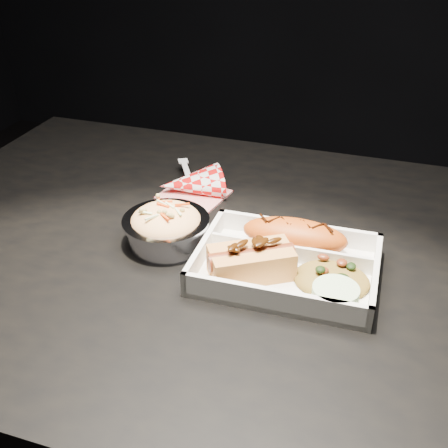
{
  "coord_description": "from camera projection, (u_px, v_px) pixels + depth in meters",
  "views": [
    {
      "loc": [
        0.19,
        -0.69,
        1.23
      ],
      "look_at": [
        -0.03,
        -0.04,
        0.81
      ],
      "focal_mm": 45.0,
      "sensor_mm": 36.0,
      "label": 1
    }
  ],
  "objects": [
    {
      "name": "dining_table",
      "position": [
        247.0,
        295.0,
        0.9
      ],
      "size": [
        1.2,
        0.8,
        0.75
      ],
      "color": "black",
      "rests_on": "ground"
    },
    {
      "name": "fried_rice_mound",
      "position": [
        332.0,
        273.0,
        0.76
      ],
      "size": [
        0.11,
        0.09,
        0.03
      ],
      "primitive_type": "ellipsoid",
      "rotation": [
        0.0,
        0.0,
        0.03
      ],
      "color": "olive",
      "rests_on": "food_tray"
    },
    {
      "name": "food_tray",
      "position": [
        286.0,
        268.0,
        0.79
      ],
      "size": [
        0.25,
        0.19,
        0.04
      ],
      "rotation": [
        0.0,
        0.0,
        0.03
      ],
      "color": "white",
      "rests_on": "dining_table"
    },
    {
      "name": "napkin_fork",
      "position": [
        191.0,
        184.0,
        1.0
      ],
      "size": [
        0.15,
        0.16,
        0.1
      ],
      "rotation": [
        0.0,
        0.0,
        -1.04
      ],
      "color": "red",
      "rests_on": "dining_table"
    },
    {
      "name": "hotdog",
      "position": [
        251.0,
        260.0,
        0.77
      ],
      "size": [
        0.13,
        0.11,
        0.06
      ],
      "rotation": [
        0.0,
        0.0,
        0.56
      ],
      "color": "#E0974C",
      "rests_on": "food_tray"
    },
    {
      "name": "foil_coleslaw_cup",
      "position": [
        166.0,
        226.0,
        0.85
      ],
      "size": [
        0.13,
        0.13,
        0.07
      ],
      "color": "silver",
      "rests_on": "dining_table"
    },
    {
      "name": "cupcake_liner",
      "position": [
        335.0,
        297.0,
        0.72
      ],
      "size": [
        0.06,
        0.06,
        0.03
      ],
      "primitive_type": "cylinder",
      "color": "beige",
      "rests_on": "food_tray"
    },
    {
      "name": "fried_pastry",
      "position": [
        295.0,
        235.0,
        0.83
      ],
      "size": [
        0.16,
        0.07,
        0.05
      ],
      "primitive_type": "ellipsoid",
      "rotation": [
        0.0,
        0.0,
        0.03
      ],
      "color": "#C35013",
      "rests_on": "food_tray"
    }
  ]
}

